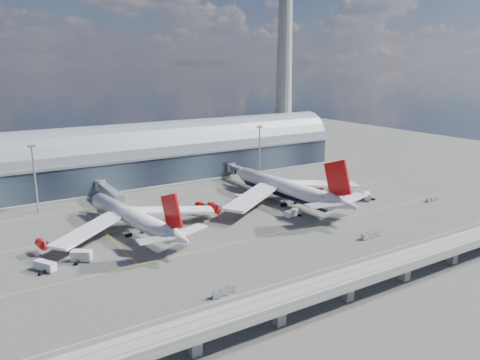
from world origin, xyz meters
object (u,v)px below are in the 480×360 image
airliner_left (134,217)px  airliner_right (287,189)px  service_truck_0 (45,266)px  service_truck_3 (367,196)px  service_truck_1 (82,256)px  service_truck_5 (243,198)px  cargo_train_0 (223,292)px  floodlight_mast_right (260,151)px  control_tower (284,68)px  service_truck_4 (281,186)px  floodlight_mast_left (35,177)px  cargo_train_2 (432,199)px  service_truck_2 (293,213)px  cargo_train_1 (371,235)px

airliner_left → airliner_right: bearing=-8.2°
airliner_left → service_truck_0: size_ratio=9.39×
service_truck_3 → airliner_left: bearing=-146.0°
airliner_left → service_truck_1: airliner_left is taller
airliner_left → service_truck_5: (49.75, 12.15, -4.11)m
service_truck_5 → cargo_train_0: size_ratio=0.81×
floodlight_mast_right → airliner_left: bearing=-152.3°
control_tower → service_truck_0: (-142.31, -83.29, -50.23)m
floodlight_mast_right → airliner_right: floodlight_mast_right is taller
airliner_left → service_truck_5: 51.38m
service_truck_1 → cargo_train_0: 45.12m
service_truck_0 → service_truck_4: 109.88m
floodlight_mast_right → floodlight_mast_left: bearing=180.0°
floodlight_mast_left → floodlight_mast_right: 100.00m
airliner_right → service_truck_4: size_ratio=15.51×
floodlight_mast_left → floodlight_mast_right: size_ratio=1.00×
service_truck_3 → service_truck_4: service_truck_3 is taller
floodlight_mast_right → service_truck_1: floodlight_mast_right is taller
floodlight_mast_right → service_truck_4: floodlight_mast_right is taller
service_truck_3 → cargo_train_2: size_ratio=0.93×
airliner_right → service_truck_5: bearing=136.5°
floodlight_mast_right → service_truck_0: size_ratio=3.82×
service_truck_0 → service_truck_5: (79.82, 26.93, -0.01)m
control_tower → service_truck_4: bearing=-127.6°
floodlight_mast_left → service_truck_0: bearing=-97.5°
service_truck_2 → service_truck_5: bearing=-3.3°
service_truck_4 → service_truck_5: bearing=-157.8°
service_truck_0 → service_truck_5: service_truck_5 is taller
control_tower → airliner_right: size_ratio=1.42×
airliner_right → service_truck_3: (30.95, -13.44, -4.44)m
service_truck_0 → floodlight_mast_left: bearing=51.0°
floodlight_mast_left → service_truck_2: size_ratio=3.37×
floodlight_mast_left → service_truck_2: floodlight_mast_left is taller
floodlight_mast_left → cargo_train_0: (26.49, -92.40, -12.84)m
service_truck_5 → cargo_train_1: service_truck_5 is taller
floodlight_mast_left → service_truck_5: bearing=-21.4°
airliner_right → cargo_train_2: (51.94, -28.78, -5.19)m
control_tower → cargo_train_2: bearing=-88.3°
cargo_train_1 → cargo_train_2: size_ratio=1.20×
control_tower → service_truck_2: control_tower is taller
control_tower → service_truck_2: 112.29m
control_tower → service_truck_1: size_ratio=17.12×
control_tower → service_truck_3: size_ratio=16.76×
floodlight_mast_right → airliner_left: floodlight_mast_right is taller
service_truck_0 → service_truck_1: size_ratio=1.12×
floodlight_mast_left → service_truck_3: size_ratio=4.18×
control_tower → airliner_right: (-49.10, -67.90, -45.68)m
service_truck_0 → service_truck_4: size_ratio=1.44×
floodlight_mast_right → service_truck_1: (-97.43, -54.15, -12.01)m
service_truck_1 → service_truck_4: bearing=-35.8°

